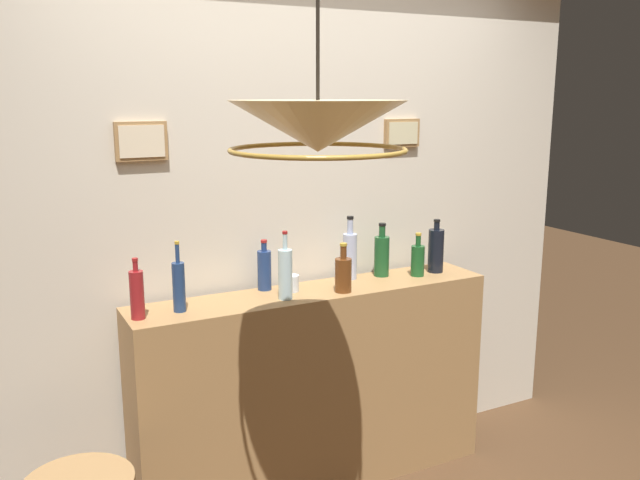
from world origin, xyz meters
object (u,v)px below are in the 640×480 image
Objects in this scene: glass_tumbler_rocks at (291,283)px; pendant_lamp at (318,128)px; liquor_bottle_vodka at (343,274)px; liquor_bottle_rye at (264,269)px; liquor_bottle_port at (418,260)px; liquor_bottle_sherry at (179,286)px; liquor_bottle_rum at (285,273)px; liquor_bottle_brandy at (436,250)px; liquor_bottle_gin at (350,254)px; liquor_bottle_bourbon at (137,294)px; liquor_bottle_tequila at (382,255)px.

pendant_lamp reaches higher than glass_tumbler_rocks.
liquor_bottle_vodka is 0.97× the size of liquor_bottle_rye.
liquor_bottle_sherry reaches higher than liquor_bottle_port.
pendant_lamp is at bearing -108.61° from glass_tumbler_rocks.
liquor_bottle_rum is (-0.75, -0.05, 0.03)m from liquor_bottle_port.
liquor_bottle_brandy is 1.15× the size of liquor_bottle_rye.
liquor_bottle_gin is 0.37m from glass_tumbler_rocks.
liquor_bottle_vodka is 0.37m from liquor_bottle_rye.
liquor_bottle_rum reaches higher than liquor_bottle_brandy.
liquor_bottle_gin reaches higher than liquor_bottle_bourbon.
liquor_bottle_bourbon is at bearing -166.50° from liquor_bottle_rye.
liquor_bottle_sherry is (-1.22, -0.01, 0.03)m from liquor_bottle_port.
liquor_bottle_rye is at bearing 16.69° from liquor_bottle_sherry.
liquor_bottle_sherry is (0.18, 0.02, 0.01)m from liquor_bottle_bourbon.
pendant_lamp reaches higher than liquor_bottle_rye.
pendant_lamp is at bearing -69.67° from liquor_bottle_sherry.
liquor_bottle_sherry is (-0.75, 0.07, 0.03)m from liquor_bottle_vodka.
liquor_bottle_port is 0.73× the size of liquor_bottle_sherry.
liquor_bottle_rum reaches higher than liquor_bottle_bourbon.
liquor_bottle_port is 0.82× the size of liquor_bottle_tequila.
liquor_bottle_rum reaches higher than liquor_bottle_sherry.
liquor_bottle_vodka is 0.39× the size of pendant_lamp.
liquor_bottle_vodka is 0.61m from liquor_bottle_brandy.
glass_tumbler_rocks is at bearing 5.67° from liquor_bottle_sherry.
liquor_bottle_brandy is at bearing 35.54° from pendant_lamp.
liquor_bottle_vodka is at bearing -29.64° from glass_tumbler_rocks.
glass_tumbler_rocks is 1.12m from pendant_lamp.
liquor_bottle_gin is at bearing 54.19° from pendant_lamp.
liquor_bottle_tequila reaches higher than liquor_bottle_port.
liquor_bottle_brandy is (0.60, 0.09, 0.03)m from liquor_bottle_vodka.
liquor_bottle_gin is at bearing 161.69° from liquor_bottle_port.
liquor_bottle_rye is at bearing 98.24° from liquor_bottle_rum.
liquor_bottle_bourbon is at bearing -175.11° from liquor_bottle_tequila.
liquor_bottle_bourbon is 0.81× the size of liquor_bottle_gin.
liquor_bottle_gin is at bearing 7.05° from liquor_bottle_bourbon.
glass_tumbler_rocks is (-0.21, 0.12, -0.05)m from liquor_bottle_vodka.
liquor_bottle_sherry is at bearing -175.17° from liquor_bottle_tequila.
glass_tumbler_rocks is at bearing -176.04° from liquor_bottle_tequila.
liquor_bottle_brandy reaches higher than liquor_bottle_tequila.
liquor_bottle_gin is 0.45m from liquor_bottle_rye.
liquor_bottle_brandy reaches higher than liquor_bottle_rye.
liquor_bottle_tequila is 0.53m from glass_tumbler_rocks.
liquor_bottle_rum is 0.18m from liquor_bottle_rye.
pendant_lamp is (-0.17, -0.87, 0.69)m from liquor_bottle_rye.
liquor_bottle_tequila is 1.13× the size of liquor_bottle_rye.
liquor_bottle_port is 0.71× the size of liquor_bottle_rum.
pendant_lamp reaches higher than liquor_bottle_tequila.
liquor_bottle_gin reaches higher than glass_tumbler_rocks.
liquor_bottle_brandy is 0.46× the size of pendant_lamp.
liquor_bottle_sherry is 0.46m from liquor_bottle_rye.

